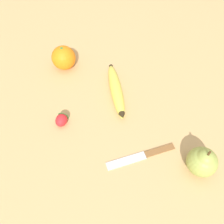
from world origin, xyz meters
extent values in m
plane|color=tan|center=(0.00, 0.00, 0.00)|extent=(3.00, 3.00, 0.00)
ellipsoid|color=#DBCC4C|center=(-0.02, -0.10, 0.02)|extent=(0.08, 0.22, 0.04)
cone|color=#2D2314|center=(-0.04, 0.00, 0.02)|extent=(0.02, 0.03, 0.03)
sphere|color=#2D2314|center=(0.00, -0.21, 0.02)|extent=(0.01, 0.01, 0.01)
sphere|color=orange|center=(0.16, -0.21, 0.04)|extent=(0.08, 0.08, 0.08)
cylinder|color=#337A33|center=(0.16, -0.21, 0.08)|extent=(0.01, 0.01, 0.00)
sphere|color=#99A84C|center=(-0.24, 0.13, 0.04)|extent=(0.07, 0.07, 0.07)
sphere|color=#99A84C|center=(-0.24, 0.13, 0.06)|extent=(0.05, 0.05, 0.05)
cylinder|color=#4C3319|center=(-0.24, 0.13, 0.08)|extent=(0.01, 0.01, 0.02)
ellipsoid|color=red|center=(0.13, 0.02, 0.02)|extent=(0.04, 0.05, 0.03)
cone|color=#337A33|center=(0.13, 0.00, 0.02)|extent=(0.03, 0.01, 0.03)
cube|color=silver|center=(-0.06, 0.13, 0.00)|extent=(0.11, 0.06, 0.00)
cube|color=brown|center=(-0.15, 0.09, 0.00)|extent=(0.08, 0.05, 0.01)
camera|label=1|loc=(-0.03, 0.35, 0.54)|focal=35.00mm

